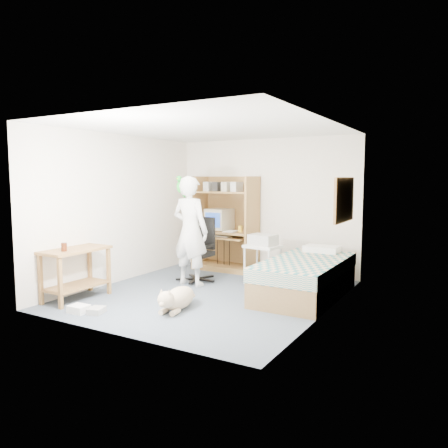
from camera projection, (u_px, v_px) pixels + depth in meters
name	position (u px, v px, depth m)	size (l,w,h in m)	color
floor	(210.00, 294.00, 6.66)	(4.00, 4.00, 0.00)	#495663
wall_back	(265.00, 206.00, 8.26)	(3.60, 0.02, 2.50)	white
wall_right	(328.00, 218.00, 5.64)	(0.02, 4.00, 2.50)	white
wall_left	(120.00, 209.00, 7.43)	(0.02, 4.00, 2.50)	white
ceiling	(209.00, 128.00, 6.40)	(3.60, 4.00, 0.02)	white
computer_hutch	(226.00, 227.00, 8.42)	(1.20, 0.63, 1.80)	olive
bed	(305.00, 277.00, 6.52)	(1.02, 2.02, 0.66)	brown
side_desk	(76.00, 266.00, 6.35)	(0.50, 1.00, 0.75)	brown
corkboard	(344.00, 200.00, 6.41)	(0.04, 0.94, 0.66)	olive
office_chair	(198.00, 259.00, 7.51)	(0.61, 0.61, 1.08)	black
person	(190.00, 231.00, 7.17)	(0.66, 0.43, 1.80)	white
parrot	(180.00, 185.00, 7.20)	(0.13, 0.23, 0.36)	#148F19
dog	(177.00, 298.00, 5.87)	(0.40, 0.97, 0.36)	#CDAF89
printer_cart	(263.00, 258.00, 7.28)	(0.61, 0.52, 0.66)	silver
printer	(263.00, 240.00, 7.25)	(0.42, 0.32, 0.18)	#ABABA6
crt_monitor	(219.00, 219.00, 8.49)	(0.46, 0.48, 0.40)	beige
keyboard	(220.00, 236.00, 8.32)	(0.45, 0.16, 0.03)	beige
pencil_cup	(240.00, 229.00, 8.17)	(0.08, 0.08, 0.12)	gold
drink_glass	(64.00, 247.00, 6.08)	(0.08, 0.08, 0.12)	#411A0A
floor_box_a	(79.00, 309.00, 5.75)	(0.25, 0.20, 0.10)	white
floor_box_b	(96.00, 311.00, 5.71)	(0.18, 0.22, 0.08)	#B0B0AB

